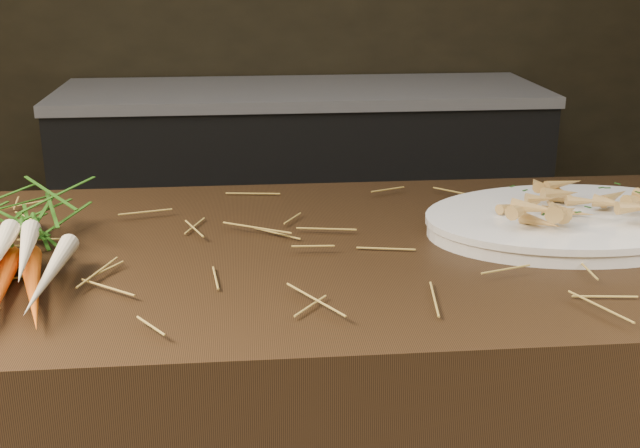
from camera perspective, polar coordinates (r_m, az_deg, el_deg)
The scene contains 5 objects.
back_counter at distance 3.16m, azimuth -1.30°, elevation 2.17°, with size 1.82×0.62×0.84m.
straw_bedding at distance 1.21m, azimuth -9.23°, elevation -1.49°, with size 1.40×0.60×0.02m, color olive, non-canonical shape.
root_veg_bunch at distance 1.21m, azimuth -21.29°, elevation -0.95°, with size 0.22×0.48×0.09m.
serving_platter at distance 1.34m, azimuth 17.67°, elevation 0.01°, with size 0.48×0.32×0.03m, color white, non-canonical shape.
roasted_veg_heap at distance 1.33m, azimuth 17.84°, elevation 1.62°, with size 0.24×0.17×0.05m, color #AD8339, non-canonical shape.
Camera 1 is at (0.09, -0.84, 1.33)m, focal length 45.00 mm.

